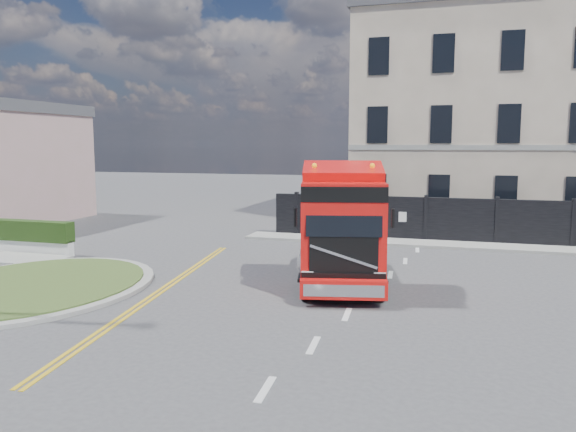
% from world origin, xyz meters
% --- Properties ---
extents(ground, '(120.00, 120.00, 0.00)m').
position_xyz_m(ground, '(0.00, 0.00, 0.00)').
color(ground, '#424244').
rests_on(ground, ground).
extents(traffic_island, '(6.80, 6.80, 0.17)m').
position_xyz_m(traffic_island, '(-7.00, -3.00, 0.08)').
color(traffic_island, gray).
rests_on(traffic_island, ground).
extents(hoarding_fence, '(18.80, 0.25, 2.00)m').
position_xyz_m(hoarding_fence, '(6.55, 9.00, 1.00)').
color(hoarding_fence, black).
rests_on(hoarding_fence, ground).
extents(georgian_building, '(12.30, 10.30, 12.80)m').
position_xyz_m(georgian_building, '(6.00, 16.50, 5.77)').
color(georgian_building, beige).
rests_on(georgian_building, ground).
extents(pavement_far, '(20.00, 1.60, 0.12)m').
position_xyz_m(pavement_far, '(6.00, 8.10, 0.06)').
color(pavement_far, gray).
rests_on(pavement_far, ground).
extents(truck, '(3.60, 6.56, 3.72)m').
position_xyz_m(truck, '(2.01, -0.21, 1.67)').
color(truck, black).
rests_on(truck, ground).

